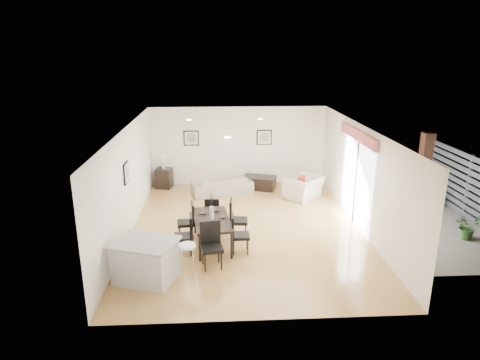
{
  "coord_description": "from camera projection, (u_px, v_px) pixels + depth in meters",
  "views": [
    {
      "loc": [
        -0.75,
        -10.42,
        4.57
      ],
      "look_at": [
        -0.14,
        0.4,
        1.23
      ],
      "focal_mm": 32.0,
      "sensor_mm": 36.0,
      "label": 1
    }
  ],
  "objects": [
    {
      "name": "courtyard_plant_b",
      "position": [
        436.0,
        194.0,
        12.9
      ],
      "size": [
        0.43,
        0.43,
        0.74
      ],
      "primitive_type": "imported",
      "rotation": [
        0.0,
        0.0,
        -0.03
      ],
      "color": "#2E5122",
      "rests_on": "ground"
    },
    {
      "name": "table_lamp",
      "position": [
        163.0,
        161.0,
        14.4
      ],
      "size": [
        0.23,
        0.23,
        0.43
      ],
      "color": "white",
      "rests_on": "side_table"
    },
    {
      "name": "kitchen_island",
      "position": [
        146.0,
        260.0,
        8.71
      ],
      "size": [
        1.48,
        1.31,
        0.86
      ],
      "rotation": [
        0.0,
        0.0,
        -0.34
      ],
      "color": "silver",
      "rests_on": "ground"
    },
    {
      "name": "framed_print_left_wall",
      "position": [
        126.0,
        173.0,
        10.5
      ],
      "size": [
        0.04,
        0.52,
        0.52
      ],
      "rotation": [
        0.0,
        0.0,
        1.57
      ],
      "color": "black",
      "rests_on": "wall_left"
    },
    {
      "name": "courtyard",
      "position": [
        459.0,
        182.0,
        12.22
      ],
      "size": [
        6.0,
        6.0,
        2.0
      ],
      "color": "gray",
      "rests_on": "ground"
    },
    {
      "name": "framed_print_back_right",
      "position": [
        264.0,
        137.0,
        14.68
      ],
      "size": [
        0.52,
        0.04,
        0.52
      ],
      "color": "black",
      "rests_on": "wall_back"
    },
    {
      "name": "side_table",
      "position": [
        164.0,
        178.0,
        14.58
      ],
      "size": [
        0.59,
        0.59,
        0.67
      ],
      "primitive_type": "cube",
      "rotation": [
        0.0,
        0.0,
        -0.2
      ],
      "color": "black",
      "rests_on": "ground"
    },
    {
      "name": "dining_chair_wnear",
      "position": [
        187.0,
        233.0,
        9.82
      ],
      "size": [
        0.45,
        0.45,
        0.94
      ],
      "rotation": [
        0.0,
        0.0,
        -1.51
      ],
      "color": "black",
      "rests_on": "ground"
    },
    {
      "name": "dining_chair_foot",
      "position": [
        212.0,
        211.0,
        11.23
      ],
      "size": [
        0.4,
        0.4,
        0.85
      ],
      "rotation": [
        0.0,
        0.0,
        3.09
      ],
      "color": "black",
      "rests_on": "ground"
    },
    {
      "name": "framed_print_back_left",
      "position": [
        191.0,
        138.0,
        14.55
      ],
      "size": [
        0.52,
        0.04,
        0.52
      ],
      "color": "black",
      "rests_on": "wall_back"
    },
    {
      "name": "wall_front",
      "position": [
        263.0,
        251.0,
        7.12
      ],
      "size": [
        6.0,
        0.04,
        2.7
      ],
      "primitive_type": "cube",
      "color": "white",
      "rests_on": "ground"
    },
    {
      "name": "sofa",
      "position": [
        222.0,
        185.0,
        14.0
      ],
      "size": [
        2.09,
        1.22,
        0.57
      ],
      "primitive_type": "imported",
      "rotation": [
        0.0,
        0.0,
        3.38
      ],
      "color": "gray",
      "rests_on": "ground"
    },
    {
      "name": "coffee_table",
      "position": [
        259.0,
        182.0,
        14.52
      ],
      "size": [
        1.22,
        0.95,
        0.43
      ],
      "primitive_type": "cube",
      "rotation": [
        0.0,
        0.0,
        -0.32
      ],
      "color": "black",
      "rests_on": "ground"
    },
    {
      "name": "vase",
      "position": [
        212.0,
        209.0,
        10.12
      ],
      "size": [
        0.77,
        1.2,
        0.63
      ],
      "color": "white",
      "rests_on": "dining_table"
    },
    {
      "name": "wall_left",
      "position": [
        128.0,
        182.0,
        10.77
      ],
      "size": [
        0.04,
        8.0,
        2.7
      ],
      "primitive_type": "cube",
      "color": "white",
      "rests_on": "ground"
    },
    {
      "name": "cushion",
      "position": [
        301.0,
        182.0,
        13.37
      ],
      "size": [
        0.28,
        0.35,
        0.35
      ],
      "primitive_type": "cube",
      "rotation": [
        0.0,
        0.0,
        4.12
      ],
      "color": "#A01A14",
      "rests_on": "armchair"
    },
    {
      "name": "wall_back",
      "position": [
        238.0,
        146.0,
        14.75
      ],
      "size": [
        6.0,
        0.04,
        2.7
      ],
      "primitive_type": "cube",
      "color": "white",
      "rests_on": "ground"
    },
    {
      "name": "armchair",
      "position": [
        303.0,
        188.0,
        13.54
      ],
      "size": [
        1.44,
        1.44,
        0.71
      ],
      "primitive_type": "imported",
      "rotation": [
        0.0,
        0.0,
        3.92
      ],
      "color": "beige",
      "rests_on": "ground"
    },
    {
      "name": "courtyard_plant_a",
      "position": [
        467.0,
        226.0,
        10.66
      ],
      "size": [
        0.72,
        0.67,
        0.65
      ],
      "primitive_type": "imported",
      "rotation": [
        0.0,
        0.0,
        0.35
      ],
      "color": "#2E5122",
      "rests_on": "ground"
    },
    {
      "name": "sliding_door",
      "position": [
        357.0,
        163.0,
        11.29
      ],
      "size": [
        0.12,
        2.7,
        2.57
      ],
      "color": "white",
      "rests_on": "wall_right"
    },
    {
      "name": "wall_right",
      "position": [
        361.0,
        178.0,
        11.1
      ],
      "size": [
        0.04,
        8.0,
        2.7
      ],
      "primitive_type": "cube",
      "color": "white",
      "rests_on": "ground"
    },
    {
      "name": "bar_stool",
      "position": [
        187.0,
        250.0,
        8.69
      ],
      "size": [
        0.35,
        0.35,
        0.77
      ],
      "color": "white",
      "rests_on": "ground"
    },
    {
      "name": "dining_table",
      "position": [
        212.0,
        221.0,
        10.21
      ],
      "size": [
        1.01,
        1.73,
        0.69
      ],
      "rotation": [
        0.0,
        0.0,
        0.11
      ],
      "color": "black",
      "rests_on": "ground"
    },
    {
      "name": "dining_chair_head",
      "position": [
        211.0,
        242.0,
        9.26
      ],
      "size": [
        0.53,
        0.53,
        1.01
      ],
      "rotation": [
        0.0,
        0.0,
        0.17
      ],
      "color": "black",
      "rests_on": "ground"
    },
    {
      "name": "ground",
      "position": [
        246.0,
        229.0,
        11.33
      ],
      "size": [
        8.0,
        8.0,
        0.0
      ],
      "primitive_type": "plane",
      "color": "tan",
      "rests_on": "ground"
    },
    {
      "name": "ceiling",
      "position": [
        246.0,
        128.0,
        10.54
      ],
      "size": [
        6.0,
        8.0,
        0.02
      ],
      "primitive_type": "cube",
      "color": "white",
      "rests_on": "wall_back"
    },
    {
      "name": "dining_chair_enear",
      "position": [
        237.0,
        232.0,
        9.88
      ],
      "size": [
        0.42,
        0.42,
        0.92
      ],
      "rotation": [
        0.0,
        0.0,
        1.55
      ],
      "color": "black",
      "rests_on": "ground"
    },
    {
      "name": "dining_chair_wfar",
      "position": [
        189.0,
        219.0,
        10.61
      ],
      "size": [
        0.47,
        0.47,
        0.93
      ],
      "rotation": [
        0.0,
        0.0,
        -1.44
      ],
      "color": "black",
      "rests_on": "ground"
    },
    {
      "name": "dining_chair_efar",
      "position": [
        235.0,
        217.0,
        10.66
      ],
      "size": [
        0.48,
        0.48,
        0.99
      ],
      "rotation": [
        0.0,
        0.0,
        1.5
      ],
      "color": "black",
      "rests_on": "ground"
    }
  ]
}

